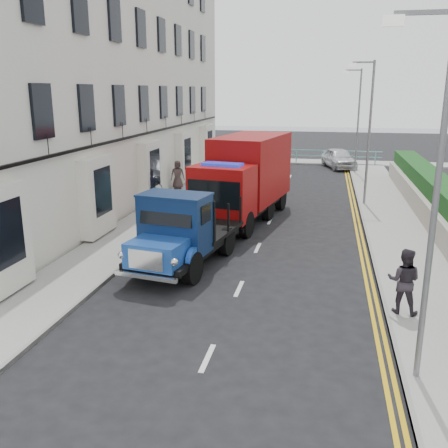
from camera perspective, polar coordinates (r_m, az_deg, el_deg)
ground at (r=12.97m, az=0.18°, el=-10.73°), size 120.00×120.00×0.00m
pavement_west at (r=22.49m, az=-8.30°, el=0.54°), size 2.40×38.00×0.12m
pavement_east at (r=21.41m, az=19.20°, el=-0.90°), size 2.60×38.00×0.12m
promenade at (r=40.89m, az=8.31°, el=7.09°), size 30.00×2.50×0.12m
sea_plane at (r=71.70m, az=9.87°, el=10.37°), size 120.00×120.00×0.00m
terrace_west at (r=27.17m, az=-14.84°, el=17.82°), size 6.31×30.20×14.25m
seafront_railing at (r=40.03m, az=8.27°, el=7.67°), size 13.00×0.08×1.11m
lamp_near at (r=9.77m, az=22.51°, el=4.19°), size 1.23×0.18×7.00m
lamp_mid at (r=25.57m, az=16.05°, el=10.82°), size 1.23×0.18×7.00m
lamp_far at (r=35.53m, az=14.92°, el=11.94°), size 1.23×0.18×7.00m
bedford_lorry at (r=15.92m, az=-5.29°, el=-1.37°), size 2.90×5.54×2.51m
red_lorry at (r=22.19m, az=2.49°, el=5.50°), size 3.53×7.31×3.67m
parked_car_front at (r=19.69m, az=-3.23°, el=0.40°), size 1.79×3.97×1.32m
parked_car_mid at (r=24.67m, az=-2.51°, el=3.61°), size 2.17×4.67×1.48m
parked_car_rear at (r=30.37m, az=0.22°, el=5.86°), size 2.76×5.53×1.54m
seafront_car_left at (r=37.94m, az=5.13°, el=7.46°), size 3.02×4.96×1.29m
seafront_car_right at (r=38.31m, az=12.99°, el=7.34°), size 2.93×4.61×1.46m
pedestrian_east_far at (r=13.49m, az=19.87°, el=-6.14°), size 0.96×0.83×1.71m
pedestrian_west_near at (r=24.73m, az=-8.28°, el=4.15°), size 1.13×0.67×1.80m
pedestrian_west_far at (r=28.87m, az=-5.32°, el=5.62°), size 0.92×0.75×1.62m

